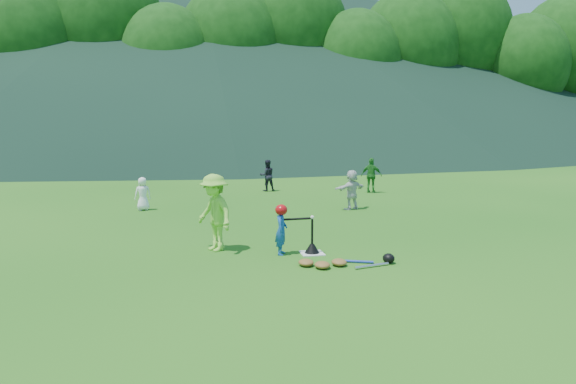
% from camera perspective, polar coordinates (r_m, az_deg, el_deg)
% --- Properties ---
extents(ground, '(120.00, 120.00, 0.00)m').
position_cam_1_polar(ground, '(11.24, 2.46, -6.28)').
color(ground, '#1E5814').
rests_on(ground, ground).
extents(home_plate, '(0.45, 0.45, 0.02)m').
position_cam_1_polar(home_plate, '(11.24, 2.46, -6.23)').
color(home_plate, silver).
rests_on(home_plate, ground).
extents(baseball, '(0.08, 0.08, 0.08)m').
position_cam_1_polar(baseball, '(11.08, 2.48, -2.58)').
color(baseball, white).
rests_on(baseball, batting_tee).
extents(batter_child, '(0.34, 0.41, 0.97)m').
position_cam_1_polar(batter_child, '(11.08, -0.69, -3.90)').
color(batter_child, '#174CA1').
rests_on(batter_child, ground).
extents(adult_coach, '(1.01, 1.17, 1.57)m').
position_cam_1_polar(adult_coach, '(11.43, -7.48, -2.09)').
color(adult_coach, '#81CE3C').
rests_on(adult_coach, ground).
extents(fielder_a, '(0.54, 0.42, 0.96)m').
position_cam_1_polar(fielder_a, '(16.68, -14.54, -0.18)').
color(fielder_a, white).
rests_on(fielder_a, ground).
extents(fielder_b, '(0.59, 0.49, 1.13)m').
position_cam_1_polar(fielder_b, '(20.18, -2.14, 1.68)').
color(fielder_b, black).
rests_on(fielder_b, ground).
extents(fielder_c, '(0.78, 0.60, 1.23)m').
position_cam_1_polar(fielder_c, '(19.95, 8.48, 1.68)').
color(fielder_c, '#227223').
rests_on(fielder_c, ground).
extents(fielder_d, '(1.12, 0.75, 1.16)m').
position_cam_1_polar(fielder_d, '(16.39, 6.49, 0.23)').
color(fielder_d, silver).
rests_on(fielder_d, ground).
extents(batting_tee, '(0.30, 0.30, 0.68)m').
position_cam_1_polar(batting_tee, '(11.21, 2.46, -5.64)').
color(batting_tee, black).
rests_on(batting_tee, home_plate).
extents(batter_gear, '(0.73, 0.26, 0.34)m').
position_cam_1_polar(batter_gear, '(11.01, -0.57, -1.90)').
color(batter_gear, '#AD0B0F').
rests_on(batter_gear, ground).
extents(equipment_pile, '(1.80, 0.62, 0.19)m').
position_cam_1_polar(equipment_pile, '(10.39, 5.25, -7.12)').
color(equipment_pile, olive).
rests_on(equipment_pile, ground).
extents(outfield_fence, '(70.07, 0.08, 1.33)m').
position_cam_1_polar(outfield_fence, '(38.73, -7.28, 4.82)').
color(outfield_fence, gray).
rests_on(outfield_fence, ground).
extents(tree_line, '(70.04, 11.40, 14.82)m').
position_cam_1_polar(tree_line, '(44.84, -7.70, 14.84)').
color(tree_line, '#382314').
rests_on(tree_line, ground).
extents(distant_hills, '(155.00, 140.00, 32.00)m').
position_cam_1_polar(distant_hills, '(93.35, -14.59, 15.21)').
color(distant_hills, black).
rests_on(distant_hills, ground).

